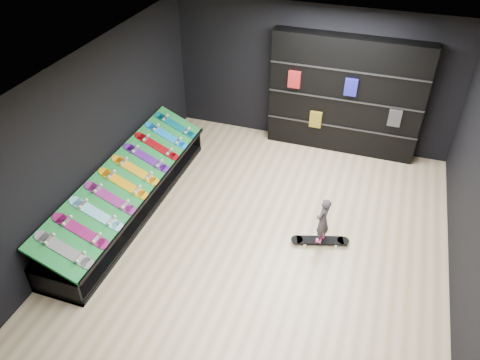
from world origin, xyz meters
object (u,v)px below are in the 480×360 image
(back_shelving, at_px, (345,96))
(child, at_px, (322,228))
(display_rack, at_px, (130,198))
(floor_skateboard, at_px, (320,241))

(back_shelving, height_order, child, back_shelving)
(display_rack, relative_size, floor_skateboard, 4.59)
(back_shelving, bearing_deg, display_rack, -134.67)
(back_shelving, bearing_deg, child, -86.36)
(floor_skateboard, distance_m, child, 0.30)
(floor_skateboard, height_order, child, child)
(display_rack, distance_m, back_shelving, 4.77)
(display_rack, distance_m, child, 3.49)
(display_rack, height_order, floor_skateboard, display_rack)
(display_rack, xyz_separation_m, back_shelving, (3.28, 3.32, 1.00))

